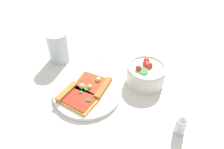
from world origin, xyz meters
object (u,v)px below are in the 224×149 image
object	(u,v)px
pizza_slice_far	(93,85)
pepper_shaker	(181,124)
soda_glass	(58,47)
plate	(88,93)
salad_bowl	(146,74)
pizza_slice_near	(76,97)
paper_napkin	(106,54)

from	to	relation	value
pizza_slice_far	pepper_shaker	bearing A→B (deg)	57.16
soda_glass	plate	bearing A→B (deg)	33.34
salad_bowl	soda_glass	xyz separation A→B (m)	(-0.13, -0.33, 0.02)
pizza_slice_near	soda_glass	size ratio (longest dim) A/B	1.21
pizza_slice_near	paper_napkin	size ratio (longest dim) A/B	1.32
soda_glass	pepper_shaker	world-z (taller)	soda_glass
pizza_slice_near	soda_glass	world-z (taller)	soda_glass
pizza_slice_far	pepper_shaker	size ratio (longest dim) A/B	2.10
pepper_shaker	paper_napkin	bearing A→B (deg)	-149.06
plate	soda_glass	bearing A→B (deg)	-146.66
plate	salad_bowl	distance (m)	0.21
pizza_slice_far	salad_bowl	bearing A→B (deg)	102.71
pizza_slice_near	salad_bowl	bearing A→B (deg)	111.99
pepper_shaker	pizza_slice_near	bearing A→B (deg)	-109.92
plate	pizza_slice_far	distance (m)	0.03
pizza_slice_near	pizza_slice_far	xyz separation A→B (m)	(-0.05, 0.05, 0.00)
salad_bowl	paper_napkin	world-z (taller)	salad_bowl
pizza_slice_near	soda_glass	bearing A→B (deg)	-157.92
pizza_slice_near	soda_glass	distance (m)	0.24
plate	paper_napkin	distance (m)	0.23
plate	salad_bowl	size ratio (longest dim) A/B	1.70
soda_glass	pizza_slice_far	bearing A→B (deg)	40.59
soda_glass	pepper_shaker	xyz separation A→B (m)	(0.33, 0.40, -0.02)
pizza_slice_far	paper_napkin	bearing A→B (deg)	169.11
plate	pizza_slice_near	world-z (taller)	pizza_slice_near
pizza_slice_near	pepper_shaker	xyz separation A→B (m)	(0.11, 0.31, 0.01)
plate	soda_glass	world-z (taller)	soda_glass
pizza_slice_near	plate	bearing A→B (deg)	133.71
salad_bowl	soda_glass	bearing A→B (deg)	-111.10
salad_bowl	plate	bearing A→B (deg)	-72.77
pizza_slice_near	paper_napkin	distance (m)	0.27
pizza_slice_far	salad_bowl	distance (m)	0.19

